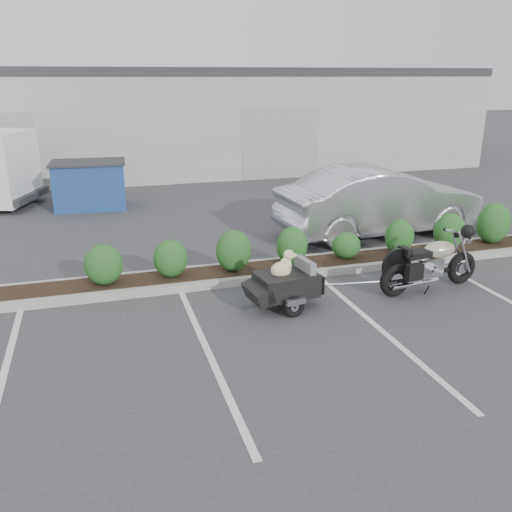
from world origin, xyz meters
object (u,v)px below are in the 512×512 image
object	(u,v)px
dumpster	(90,185)
sedan	(380,201)
motorcycle	(431,264)
pet_trailer	(285,283)

from	to	relation	value
dumpster	sedan	bearing A→B (deg)	-33.26
sedan	motorcycle	bearing A→B (deg)	161.16
sedan	pet_trailer	bearing A→B (deg)	129.32
motorcycle	sedan	distance (m)	3.68
pet_trailer	dumpster	world-z (taller)	dumpster
sedan	dumpster	distance (m)	8.36
pet_trailer	dumpster	size ratio (longest dim) A/B	0.80
motorcycle	sedan	size ratio (longest dim) A/B	0.43
pet_trailer	sedan	size ratio (longest dim) A/B	0.35
pet_trailer	sedan	distance (m)	5.13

